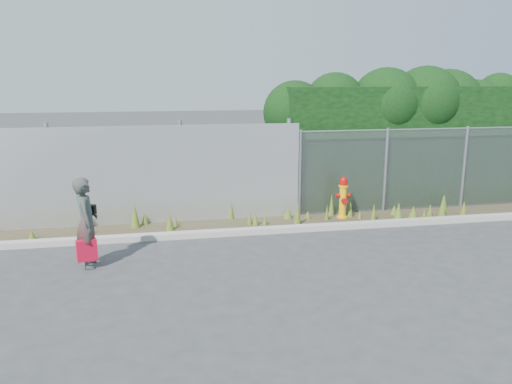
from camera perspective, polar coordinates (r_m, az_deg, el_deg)
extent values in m
plane|color=#3A393C|center=(8.98, 3.58, -8.16)|extent=(80.00, 80.00, 0.00)
cube|color=#A7A396|center=(10.61, 1.19, -4.39)|extent=(16.00, 0.22, 0.12)
cube|color=#3F3524|center=(11.19, 0.56, -3.75)|extent=(16.00, 1.20, 0.01)
cone|color=#47611D|center=(10.87, -9.82, -3.43)|extent=(0.18, 0.18, 0.38)
cone|color=#47611D|center=(11.61, 3.68, -2.44)|extent=(0.21, 0.21, 0.28)
cone|color=#47611D|center=(13.11, 20.66, -1.17)|extent=(0.20, 0.20, 0.41)
cone|color=#47611D|center=(12.17, 17.52, -2.28)|extent=(0.23, 0.23, 0.29)
cone|color=#47611D|center=(11.07, -0.05, -3.18)|extent=(0.14, 0.14, 0.29)
cone|color=#47611D|center=(11.84, 11.76, -2.57)|extent=(0.11, 0.11, 0.21)
cone|color=#47611D|center=(12.40, 19.26, -2.07)|extent=(0.15, 0.15, 0.32)
cone|color=#47611D|center=(11.92, 8.62, -1.52)|extent=(0.15, 0.15, 0.54)
cone|color=#47611D|center=(11.41, -12.59, -3.05)|extent=(0.17, 0.17, 0.28)
cone|color=#47611D|center=(11.63, 5.93, -2.69)|extent=(0.16, 0.16, 0.20)
cone|color=#47611D|center=(11.19, -13.67, -2.69)|extent=(0.21, 0.21, 0.55)
cone|color=#47611D|center=(11.57, -2.85, -2.07)|extent=(0.13, 0.13, 0.45)
cone|color=#47611D|center=(11.73, 15.95, -2.31)|extent=(0.22, 0.22, 0.47)
cone|color=#47611D|center=(11.15, -9.15, -3.32)|extent=(0.09, 0.09, 0.26)
cone|color=#47611D|center=(12.08, 18.65, -2.55)|extent=(0.12, 0.12, 0.27)
cone|color=#47611D|center=(11.11, -24.23, -4.52)|extent=(0.15, 0.15, 0.22)
cone|color=#47611D|center=(11.58, 8.10, -2.35)|extent=(0.10, 0.10, 0.38)
cone|color=#47611D|center=(11.70, 13.30, -2.32)|extent=(0.14, 0.14, 0.42)
cone|color=#47611D|center=(11.10, 1.04, -3.28)|extent=(0.11, 0.11, 0.24)
cone|color=#47611D|center=(11.12, -0.72, -2.97)|extent=(0.12, 0.12, 0.34)
cone|color=#47611D|center=(12.83, 22.65, -1.78)|extent=(0.17, 0.17, 0.36)
cone|color=#47611D|center=(10.91, -19.10, -3.92)|extent=(0.24, 0.24, 0.38)
cone|color=#47611D|center=(11.12, 4.76, -2.47)|extent=(0.17, 0.17, 0.55)
cone|color=#47611D|center=(12.48, 20.55, -1.58)|extent=(0.20, 0.20, 0.53)
cone|color=#47611D|center=(11.39, -19.07, -2.99)|extent=(0.21, 0.21, 0.47)
cone|color=#47611D|center=(11.92, 10.74, -2.00)|extent=(0.14, 0.14, 0.38)
cone|color=#47611D|center=(12.38, 15.50, -2.03)|extent=(0.18, 0.18, 0.24)
cube|color=#AFB2B6|center=(11.37, -16.33, 1.67)|extent=(8.50, 0.08, 2.20)
cylinder|color=gray|center=(11.67, -22.41, 1.74)|extent=(0.10, 0.10, 2.30)
cylinder|color=gray|center=(11.42, -8.54, 2.37)|extent=(0.10, 0.10, 2.30)
cylinder|color=gray|center=(11.78, 3.72, 2.81)|extent=(0.10, 0.10, 2.30)
cube|color=gray|center=(12.98, 18.78, 2.43)|extent=(6.50, 0.03, 2.00)
cylinder|color=gray|center=(12.85, 19.11, 6.82)|extent=(6.50, 0.04, 0.04)
cylinder|color=gray|center=(11.75, 5.03, 2.14)|extent=(0.07, 0.07, 2.05)
cylinder|color=gray|center=(12.50, 14.58, 2.43)|extent=(0.07, 0.07, 2.05)
cylinder|color=gray|center=(13.52, 22.67, 2.63)|extent=(0.07, 0.07, 2.05)
cube|color=black|center=(13.91, 18.01, 5.25)|extent=(7.30, 1.60, 3.00)
sphere|color=black|center=(12.74, 4.46, 9.04)|extent=(1.60, 1.60, 1.60)
sphere|color=black|center=(13.11, 9.00, 10.00)|extent=(1.55, 1.55, 1.55)
sphere|color=black|center=(13.02, 12.18, 9.28)|extent=(1.16, 1.16, 1.16)
sphere|color=black|center=(13.34, 14.61, 9.77)|extent=(1.81, 1.81, 1.81)
sphere|color=black|center=(13.80, 18.77, 9.77)|extent=(1.81, 1.81, 1.81)
sphere|color=black|center=(14.43, 20.95, 9.29)|extent=(1.88, 1.88, 1.88)
sphere|color=black|center=(14.92, 23.80, 8.63)|extent=(1.60, 1.60, 1.60)
sphere|color=black|center=(15.16, 25.94, 10.01)|extent=(1.14, 1.14, 1.14)
cylinder|color=yellow|center=(11.86, 9.81, -2.86)|extent=(0.25, 0.25, 0.05)
cylinder|color=yellow|center=(11.77, 9.88, -1.20)|extent=(0.16, 0.16, 0.76)
cylinder|color=yellow|center=(11.68, 9.95, 0.69)|extent=(0.21, 0.21, 0.04)
cylinder|color=#B20F0A|center=(11.66, 9.97, 0.99)|extent=(0.19, 0.19, 0.09)
sphere|color=#B20F0A|center=(11.65, 9.98, 1.29)|extent=(0.17, 0.17, 0.17)
cylinder|color=#B20F0A|center=(11.63, 9.99, 1.72)|extent=(0.04, 0.04, 0.04)
cylinder|color=#B20F0A|center=(11.68, 9.33, -0.41)|extent=(0.09, 0.10, 0.10)
cylinder|color=#B20F0A|center=(11.77, 10.48, -0.35)|extent=(0.09, 0.10, 0.10)
cylinder|color=#B20F0A|center=(11.64, 10.10, -1.03)|extent=(0.13, 0.11, 0.13)
imported|color=#0F6458|center=(9.08, -18.81, -3.33)|extent=(0.45, 0.62, 1.58)
cube|color=red|center=(9.05, -18.77, -6.31)|extent=(0.34, 0.12, 0.37)
cylinder|color=red|center=(8.97, -18.89, -4.81)|extent=(0.16, 0.01, 0.01)
cube|color=black|center=(9.20, -18.50, -1.90)|extent=(0.22, 0.09, 0.17)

